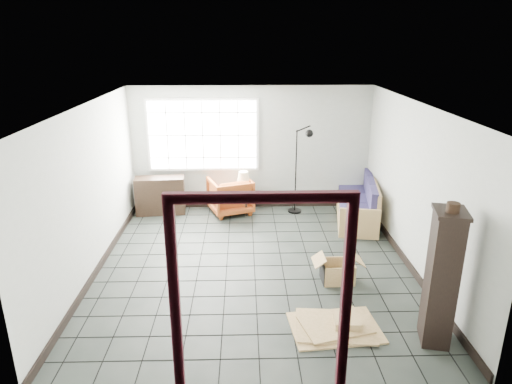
{
  "coord_description": "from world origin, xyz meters",
  "views": [
    {
      "loc": [
        -0.16,
        -6.62,
        3.55
      ],
      "look_at": [
        0.03,
        0.3,
        1.17
      ],
      "focal_mm": 32.0,
      "sensor_mm": 36.0,
      "label": 1
    }
  ],
  "objects_px": {
    "tall_shelf": "(442,277)",
    "side_table": "(240,194)",
    "futon_sofa": "(360,205)",
    "armchair": "(230,194)"
  },
  "relations": [
    {
      "from": "tall_shelf",
      "to": "side_table",
      "type": "bearing_deg",
      "value": 131.75
    },
    {
      "from": "futon_sofa",
      "to": "armchair",
      "type": "distance_m",
      "value": 2.67
    },
    {
      "from": "armchair",
      "to": "side_table",
      "type": "distance_m",
      "value": 0.21
    },
    {
      "from": "futon_sofa",
      "to": "side_table",
      "type": "height_order",
      "value": "futon_sofa"
    },
    {
      "from": "armchair",
      "to": "tall_shelf",
      "type": "distance_m",
      "value": 5.09
    },
    {
      "from": "futon_sofa",
      "to": "tall_shelf",
      "type": "height_order",
      "value": "tall_shelf"
    },
    {
      "from": "armchair",
      "to": "side_table",
      "type": "relative_size",
      "value": 1.58
    },
    {
      "from": "futon_sofa",
      "to": "tall_shelf",
      "type": "relative_size",
      "value": 1.19
    },
    {
      "from": "armchair",
      "to": "futon_sofa",
      "type": "bearing_deg",
      "value": 150.11
    },
    {
      "from": "armchair",
      "to": "side_table",
      "type": "height_order",
      "value": "armchair"
    }
  ]
}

